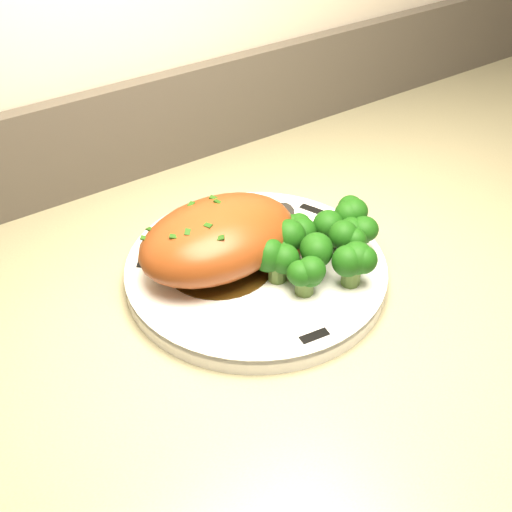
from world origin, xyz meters
TOP-DOWN VIEW (x-y plane):
  - counter at (-0.32, 1.67)m, footprint 2.21×0.73m
  - plate at (-0.81, 1.74)m, footprint 0.27×0.27m
  - rim_accent_0 at (-0.71, 1.78)m, footprint 0.02×0.03m
  - rim_accent_1 at (-0.90, 1.81)m, footprint 0.02×0.03m
  - rim_accent_2 at (-0.83, 1.63)m, footprint 0.03×0.01m
  - gravy_pool at (-0.84, 1.76)m, footprint 0.11×0.11m
  - chicken_breast at (-0.84, 1.76)m, footprint 0.17×0.11m
  - mushroom_pile at (-0.78, 1.79)m, footprint 0.09×0.07m
  - broccoli_florets at (-0.76, 1.71)m, footprint 0.13×0.10m

SIDE VIEW (x-z plane):
  - counter at x=-0.32m, z-range -0.06..1.02m
  - plate at x=-0.81m, z-range 0.96..0.97m
  - rim_accent_0 at x=-0.71m, z-range 0.97..0.97m
  - rim_accent_1 at x=-0.90m, z-range 0.97..0.97m
  - rim_accent_2 at x=-0.83m, z-range 0.97..0.97m
  - gravy_pool at x=-0.84m, z-range 0.97..0.97m
  - mushroom_pile at x=-0.78m, z-range 0.97..0.99m
  - broccoli_florets at x=-0.76m, z-range 0.98..1.02m
  - chicken_breast at x=-0.84m, z-range 0.97..1.04m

